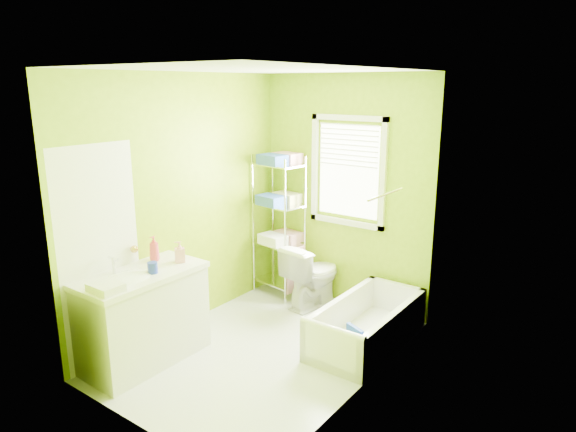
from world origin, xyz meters
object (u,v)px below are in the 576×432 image
Objects in this scene: vanity at (143,314)px; toilet at (312,275)px; bathtub at (365,331)px; wire_shelf_unit at (280,210)px.

toilet is at bearing 73.72° from vanity.
toilet is at bearing 153.52° from bathtub.
wire_shelf_unit is at bearing 160.00° from bathtub.
bathtub is 0.81× the size of wire_shelf_unit.
vanity reaches higher than bathtub.
toilet is at bearing -6.40° from wire_shelf_unit.
bathtub is at bearing 161.76° from toilet.
toilet is 0.84m from wire_shelf_unit.
wire_shelf_unit reaches higher than bathtub.
wire_shelf_unit is (-1.43, 0.52, 0.91)m from bathtub.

